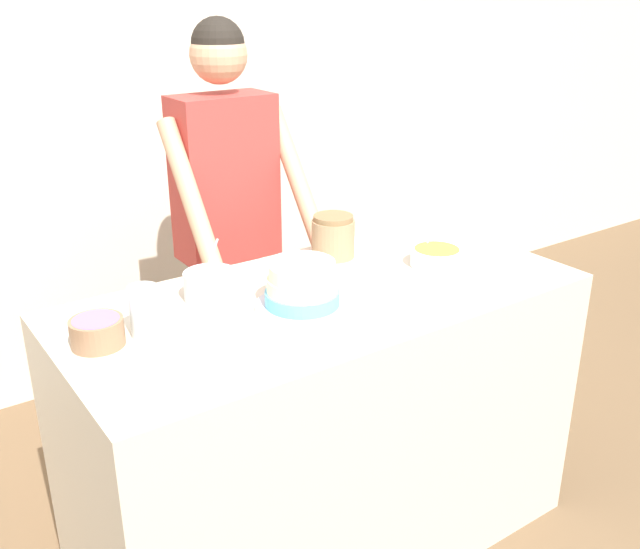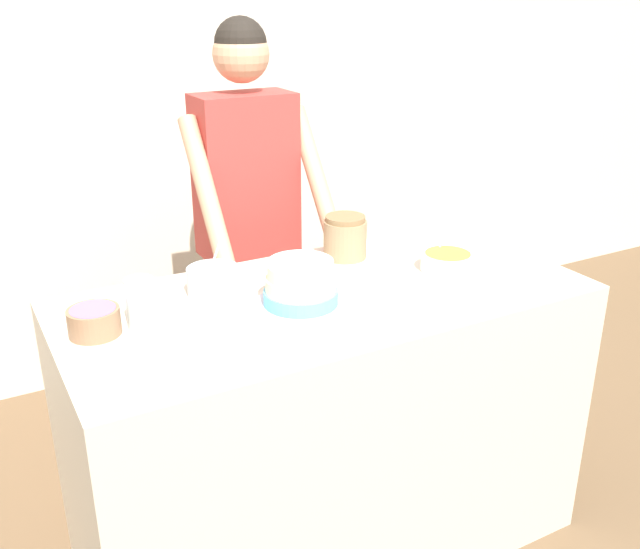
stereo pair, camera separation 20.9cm
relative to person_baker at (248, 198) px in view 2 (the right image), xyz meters
name	(u,v)px [view 2 (the right image)]	position (x,y,z in m)	size (l,w,h in m)	color
wall_back	(164,105)	(-0.06, 0.82, 0.25)	(10.00, 0.05, 2.60)	beige
counter	(326,424)	(-0.06, -0.73, -0.58)	(1.61, 0.76, 0.94)	beige
person_baker	(248,198)	(0.00, 0.00, 0.00)	(0.51, 0.47, 1.72)	#2D2D38
cake	(301,286)	(-0.17, -0.77, -0.05)	(0.28, 0.28, 0.14)	silver
frosting_bowl_purple	(94,320)	(-0.74, -0.66, -0.07)	(0.14, 0.14, 0.08)	#936B4C
frosting_bowl_white	(214,280)	(-0.36, -0.56, -0.07)	(0.16, 0.16, 0.17)	silver
frosting_bowl_orange	(447,261)	(0.39, -0.75, -0.08)	(0.17, 0.17, 0.18)	white
drinking_glass	(141,303)	(-0.61, -0.68, -0.04)	(0.08, 0.08, 0.14)	silver
ceramic_plate	(508,263)	(0.60, -0.81, -0.11)	(0.24, 0.24, 0.01)	silver
stoneware_jar	(345,237)	(0.15, -0.48, -0.04)	(0.15, 0.15, 0.15)	#9E7F5B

